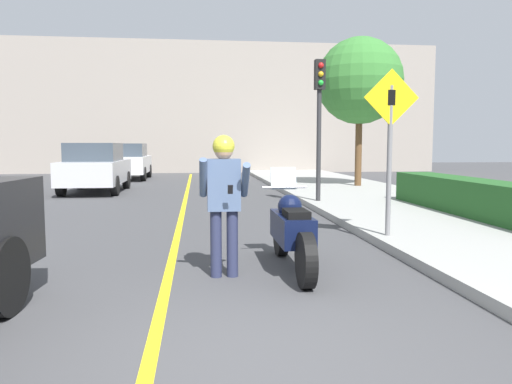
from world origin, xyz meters
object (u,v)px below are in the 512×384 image
person_biker (224,191)px  crossing_sign (390,136)px  parked_car_silver (96,167)px  parked_car_white (128,161)px  traffic_light (319,103)px  street_tree (360,81)px  motorcycle (292,231)px

person_biker → crossing_sign: (2.76, 1.72, 0.69)m
person_biker → parked_car_silver: bearing=108.2°
person_biker → parked_car_white: person_biker is taller
traffic_light → street_tree: bearing=60.7°
crossing_sign → motorcycle: bearing=-142.1°
crossing_sign → street_tree: size_ratio=0.51×
person_biker → crossing_sign: 3.32m
motorcycle → traffic_light: size_ratio=0.64×
motorcycle → parked_car_silver: bearing=112.6°
crossing_sign → parked_car_silver: size_ratio=0.64×
traffic_light → parked_car_silver: size_ratio=0.87×
motorcycle → person_biker: size_ratio=1.35×
parked_car_silver → parked_car_white: (0.21, 6.40, 0.00)m
person_biker → street_tree: street_tree is taller
person_biker → traffic_light: (2.85, 6.80, 1.62)m
traffic_light → street_tree: 5.46m
motorcycle → person_biker: (-0.89, -0.26, 0.56)m
motorcycle → parked_car_silver: 12.16m
person_biker → parked_car_silver: person_biker is taller
parked_car_silver → street_tree: bearing=-0.2°
crossing_sign → parked_car_white: (-6.32, 16.16, -0.90)m
person_biker → traffic_light: 7.55m
traffic_light → street_tree: street_tree is taller
street_tree → parked_car_silver: (-9.23, 0.03, -3.02)m
crossing_sign → traffic_light: 5.17m
street_tree → parked_car_silver: 9.71m
street_tree → traffic_light: bearing=-119.3°
person_biker → parked_car_silver: size_ratio=0.41×
traffic_light → parked_car_white: (-6.41, 11.08, -1.84)m
parked_car_silver → person_biker: bearing=-71.8°
crossing_sign → parked_car_white: crossing_sign is taller
person_biker → crossing_sign: crossing_sign is taller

